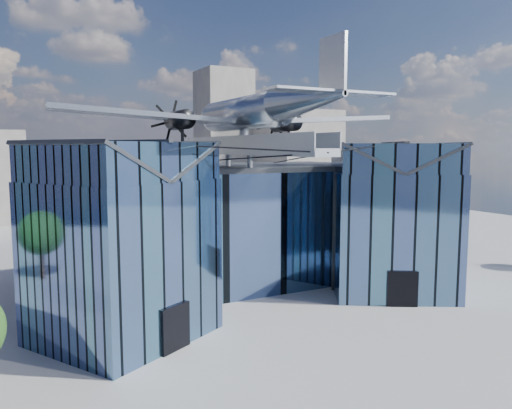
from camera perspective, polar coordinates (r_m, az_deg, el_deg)
name	(u,v)px	position (r m, az deg, el deg)	size (l,w,h in m)	color
ground_plane	(269,306)	(36.77, 1.46, -11.54)	(120.00, 120.00, 0.00)	gray
museum	(234,220)	(40.59, -2.48, -1.79)	(32.88, 24.50, 17.60)	#496C95
bg_towers	(126,157)	(83.17, -14.69, 5.32)	(77.00, 24.50, 26.00)	gray
tree_side_e	(440,213)	(65.51, 20.27, -0.90)	(3.84, 3.84, 5.05)	#332414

